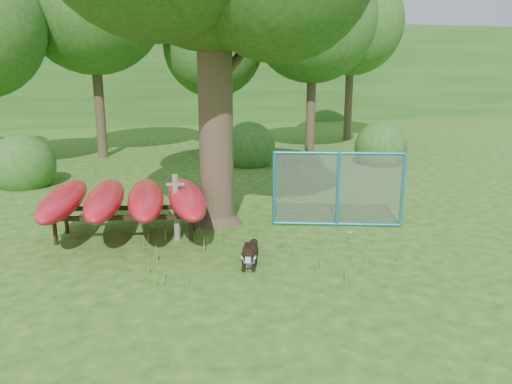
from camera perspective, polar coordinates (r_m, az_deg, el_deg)
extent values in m
plane|color=#245110|center=(8.58, 0.75, -8.46)|extent=(80.00, 80.00, 0.00)
cylinder|color=#3E3122|center=(10.43, -4.67, 11.27)|extent=(0.94, 0.94, 5.58)
cone|color=#3E3122|center=(10.84, -4.41, -2.12)|extent=(1.40, 1.40, 0.56)
cylinder|color=#3E3122|center=(10.80, -1.66, 15.54)|extent=(1.30, 1.22, 1.19)
cylinder|color=#3E3122|center=(10.35, -8.25, 17.96)|extent=(1.32, 0.34, 1.14)
cylinder|color=#6B6350|center=(9.77, -9.10, -1.76)|extent=(0.14, 0.14, 1.31)
cylinder|color=#6B6350|center=(9.66, -9.21, 0.83)|extent=(0.36, 0.15, 0.07)
cylinder|color=black|center=(10.23, -21.97, -4.30)|extent=(0.09, 0.09, 0.49)
cylinder|color=black|center=(9.72, -7.45, -4.31)|extent=(0.09, 0.09, 0.49)
cylinder|color=black|center=(10.85, -20.85, -3.17)|extent=(0.09, 0.09, 0.49)
cylinder|color=black|center=(10.37, -7.20, -3.11)|extent=(0.09, 0.09, 0.49)
cube|color=black|center=(9.81, -14.99, -2.86)|extent=(2.92, 0.65, 0.08)
cube|color=black|center=(10.47, -14.27, -1.77)|extent=(2.92, 0.65, 0.08)
ellipsoid|color=red|center=(10.37, -21.14, -0.86)|extent=(1.06, 3.02, 0.47)
ellipsoid|color=red|center=(10.15, -16.90, -0.81)|extent=(0.96, 3.01, 0.47)
ellipsoid|color=red|center=(10.00, -12.50, -0.76)|extent=(0.86, 2.99, 0.47)
ellipsoid|color=red|center=(9.90, -7.98, -0.70)|extent=(0.75, 2.97, 0.47)
cube|color=black|center=(8.78, -0.67, -7.13)|extent=(0.42, 0.69, 0.22)
cube|color=white|center=(8.53, -0.78, -7.86)|extent=(0.23, 0.18, 0.20)
sphere|color=black|center=(8.31, -0.86, -7.16)|extent=(0.24, 0.24, 0.24)
cube|color=white|center=(8.22, -0.90, -7.68)|extent=(0.13, 0.15, 0.08)
sphere|color=white|center=(8.31, -1.38, -7.44)|extent=(0.11, 0.11, 0.11)
sphere|color=white|center=(8.30, -0.35, -7.46)|extent=(0.11, 0.11, 0.11)
cone|color=black|center=(8.30, -1.29, -6.23)|extent=(0.12, 0.13, 0.11)
cone|color=black|center=(8.29, -0.39, -6.24)|extent=(0.09, 0.11, 0.11)
cylinder|color=black|center=(8.42, -1.41, -8.55)|extent=(0.14, 0.28, 0.06)
cylinder|color=black|center=(8.42, -0.27, -8.57)|extent=(0.14, 0.28, 0.06)
sphere|color=black|center=(9.08, -0.25, -5.80)|extent=(0.15, 0.15, 0.15)
torus|color=#1943BC|center=(8.40, -0.82, -7.33)|extent=(0.24, 0.13, 0.23)
cylinder|color=teal|center=(10.54, 2.06, 0.40)|extent=(0.09, 0.09, 1.61)
cylinder|color=teal|center=(10.60, 9.33, 0.30)|extent=(0.09, 0.09, 1.61)
cylinder|color=teal|center=(10.82, 16.41, 0.20)|extent=(0.09, 0.09, 1.61)
cylinder|color=teal|center=(10.44, 9.50, 4.40)|extent=(2.57, 0.89, 0.06)
cylinder|color=teal|center=(10.80, 9.18, -3.62)|extent=(2.57, 0.89, 0.06)
plane|color=gray|center=(10.60, 9.33, 0.30)|extent=(2.55, 0.83, 2.68)
cylinder|color=#49892D|center=(9.89, 10.61, -5.06)|extent=(0.01, 0.01, 0.18)
sphere|color=yellow|center=(9.86, 10.64, -4.57)|extent=(0.03, 0.03, 0.03)
sphere|color=yellow|center=(9.89, 10.79, -4.47)|extent=(0.03, 0.03, 0.03)
sphere|color=yellow|center=(9.88, 10.43, -4.58)|extent=(0.03, 0.03, 0.03)
sphere|color=yellow|center=(9.85, 10.79, -4.60)|extent=(0.03, 0.03, 0.03)
sphere|color=yellow|center=(9.84, 10.58, -4.56)|extent=(0.03, 0.03, 0.03)
cylinder|color=#3E3122|center=(19.67, -17.60, 11.42)|extent=(0.36, 0.36, 5.25)
sphere|color=#28591C|center=(19.81, -18.27, 20.10)|extent=(5.20, 5.20, 5.20)
cylinder|color=#3E3122|center=(21.00, -4.80, 10.21)|extent=(0.36, 0.36, 3.85)
sphere|color=#28591C|center=(20.98, -4.93, 16.22)|extent=(4.00, 4.00, 4.00)
cylinder|color=#3E3122|center=(19.98, 6.33, 11.29)|extent=(0.36, 0.36, 4.76)
sphere|color=#28591C|center=(20.04, 6.55, 19.08)|extent=(4.80, 4.80, 4.80)
cylinder|color=#3E3122|center=(23.91, 10.59, 11.73)|extent=(0.36, 0.36, 4.90)
sphere|color=#28591C|center=(23.97, 10.91, 18.43)|extent=(4.60, 4.60, 4.60)
sphere|color=#28591C|center=(15.76, -24.87, 0.65)|extent=(1.80, 1.80, 1.80)
sphere|color=#28591C|center=(18.16, 13.96, 3.14)|extent=(1.80, 1.80, 1.80)
sphere|color=#28591C|center=(17.45, -0.77, 3.13)|extent=(1.80, 1.80, 1.80)
cube|color=#28591C|center=(35.71, -11.59, 13.22)|extent=(80.00, 12.00, 6.00)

